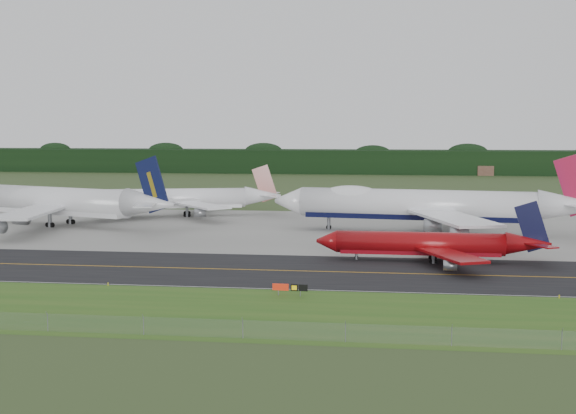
% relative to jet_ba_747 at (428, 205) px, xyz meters
% --- Properties ---
extents(ground, '(600.00, 600.00, 0.00)m').
position_rel_jet_ba_747_xyz_m(ground, '(-18.80, -47.70, -6.42)').
color(ground, '#2C431F').
rests_on(ground, ground).
extents(grass_verge, '(400.00, 30.00, 0.01)m').
position_rel_jet_ba_747_xyz_m(grass_verge, '(-18.80, -82.70, -6.41)').
color(grass_verge, '#2A591A').
rests_on(grass_verge, ground).
extents(taxiway, '(400.00, 32.00, 0.02)m').
position_rel_jet_ba_747_xyz_m(taxiway, '(-18.80, -51.70, -6.41)').
color(taxiway, black).
rests_on(taxiway, ground).
extents(apron, '(400.00, 78.00, 0.01)m').
position_rel_jet_ba_747_xyz_m(apron, '(-18.80, 3.30, -6.41)').
color(apron, gray).
rests_on(apron, ground).
extents(taxiway_centreline, '(400.00, 0.40, 0.00)m').
position_rel_jet_ba_747_xyz_m(taxiway_centreline, '(-18.80, -51.70, -6.39)').
color(taxiway_centreline, orange).
rests_on(taxiway_centreline, taxiway).
extents(taxiway_edge_line, '(400.00, 0.25, 0.00)m').
position_rel_jet_ba_747_xyz_m(taxiway_edge_line, '(-18.80, -67.20, -6.39)').
color(taxiway_edge_line, silver).
rests_on(taxiway_edge_line, taxiway).
extents(perimeter_fence, '(320.00, 0.10, 320.00)m').
position_rel_jet_ba_747_xyz_m(perimeter_fence, '(-18.80, -95.70, -5.32)').
color(perimeter_fence, slate).
rests_on(perimeter_fence, ground).
extents(horizon_treeline, '(700.00, 25.00, 12.00)m').
position_rel_jet_ba_747_xyz_m(horizon_treeline, '(-18.80, 226.06, -0.95)').
color(horizon_treeline, black).
rests_on(horizon_treeline, ground).
extents(jet_ba_747, '(75.03, 61.70, 18.86)m').
position_rel_jet_ba_747_xyz_m(jet_ba_747, '(0.00, 0.00, 0.00)').
color(jet_ba_747, white).
rests_on(jet_ba_747, ground).
extents(jet_red_737, '(42.29, 34.59, 11.45)m').
position_rel_jet_ba_747_xyz_m(jet_red_737, '(-0.45, -38.96, -3.25)').
color(jet_red_737, maroon).
rests_on(jet_red_737, ground).
extents(jet_navy_gold, '(67.25, 56.97, 17.83)m').
position_rel_jet_ba_747_xyz_m(jet_navy_gold, '(-89.70, 1.83, -0.56)').
color(jet_navy_gold, silver).
rests_on(jet_navy_gold, ground).
extents(jet_star_tail, '(52.18, 42.76, 13.93)m').
position_rel_jet_ba_747_xyz_m(jet_star_tail, '(-64.23, 26.97, -1.77)').
color(jet_star_tail, white).
rests_on(jet_star_tail, ground).
extents(taxiway_sign, '(5.21, 0.46, 1.74)m').
position_rel_jet_ba_747_xyz_m(taxiway_sign, '(-22.44, -71.71, -5.20)').
color(taxiway_sign, slate).
rests_on(taxiway_sign, ground).
extents(edge_marker_left, '(0.16, 0.16, 0.50)m').
position_rel_jet_ba_747_xyz_m(edge_marker_left, '(-51.40, -68.20, -6.17)').
color(edge_marker_left, yellow).
rests_on(edge_marker_left, ground).
extents(edge_marker_center, '(0.16, 0.16, 0.50)m').
position_rel_jet_ba_747_xyz_m(edge_marker_center, '(-21.93, -68.20, -6.17)').
color(edge_marker_center, yellow).
rests_on(edge_marker_center, ground).
extents(edge_marker_right, '(0.16, 0.16, 0.50)m').
position_rel_jet_ba_747_xyz_m(edge_marker_right, '(16.26, -68.20, -6.17)').
color(edge_marker_right, yellow).
rests_on(edge_marker_right, ground).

